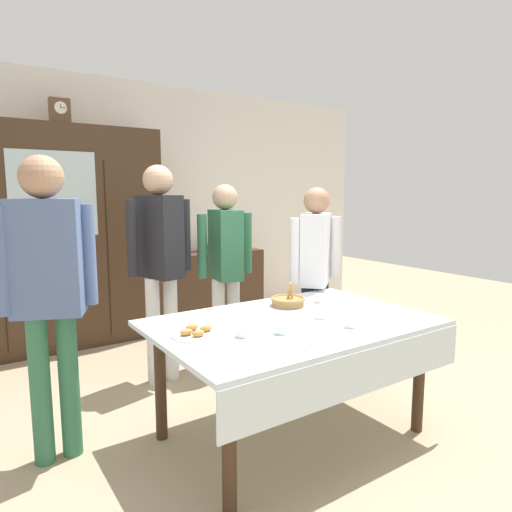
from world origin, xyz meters
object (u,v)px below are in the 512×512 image
at_px(tea_cup_mid_left, 322,315).
at_px(person_near_right_end, 160,251).
at_px(book_stack, 214,248).
at_px(bread_basket, 288,301).
at_px(dining_table, 296,337).
at_px(mantel_clock, 60,112).
at_px(bookshelf_low, 215,285).
at_px(person_behind_table_right, 315,264).
at_px(tea_cup_far_right, 244,333).
at_px(wall_cabinet, 52,239).
at_px(person_beside_shelf, 226,258).
at_px(spoon_near_right, 307,346).
at_px(tea_cup_center, 351,324).
at_px(pastry_plate, 196,333).
at_px(spoon_front_edge, 386,309).
at_px(tea_cup_near_left, 282,330).
at_px(tea_cup_mid_right, 320,300).
at_px(person_behind_table_left, 48,279).
at_px(spoon_back_edge, 215,317).

bearing_deg(tea_cup_mid_left, person_near_right_end, 110.90).
distance_m(book_stack, bread_basket, 2.41).
height_order(dining_table, book_stack, book_stack).
height_order(mantel_clock, person_near_right_end, mantel_clock).
relative_size(book_stack, person_near_right_end, 0.12).
distance_m(bookshelf_low, person_behind_table_right, 2.03).
xyz_separation_m(bookshelf_low, tea_cup_far_right, (-1.31, -2.72, 0.36)).
xyz_separation_m(wall_cabinet, person_beside_shelf, (1.13, -1.35, -0.11)).
xyz_separation_m(book_stack, spoon_near_right, (-1.11, -3.01, -0.12)).
height_order(dining_table, wall_cabinet, wall_cabinet).
bearing_deg(tea_cup_center, person_beside_shelf, 87.88).
xyz_separation_m(tea_cup_mid_left, pastry_plate, (-0.78, 0.16, -0.01)).
relative_size(spoon_front_edge, person_behind_table_right, 0.08).
bearing_deg(book_stack, spoon_front_edge, -94.09).
height_order(wall_cabinet, tea_cup_near_left, wall_cabinet).
bearing_deg(bread_basket, person_behind_table_right, 32.34).
bearing_deg(bookshelf_low, tea_cup_center, -103.64).
relative_size(dining_table, person_behind_table_right, 1.08).
relative_size(mantel_clock, person_near_right_end, 0.14).
bearing_deg(tea_cup_mid_left, spoon_front_edge, -5.85).
distance_m(tea_cup_mid_right, pastry_plate, 1.06).
bearing_deg(dining_table, spoon_front_edge, -8.88).
bearing_deg(book_stack, dining_table, -108.48).
xyz_separation_m(book_stack, person_behind_table_left, (-2.15, -2.06, 0.19)).
height_order(spoon_back_edge, person_beside_shelf, person_beside_shelf).
xyz_separation_m(tea_cup_center, tea_cup_near_left, (-0.40, 0.13, -0.00)).
height_order(bread_basket, spoon_front_edge, bread_basket).
bearing_deg(tea_cup_mid_left, bread_basket, 84.54).
bearing_deg(person_near_right_end, spoon_back_edge, -90.98).
bearing_deg(tea_cup_mid_left, spoon_back_edge, 141.37).
height_order(tea_cup_mid_right, tea_cup_near_left, same).
xyz_separation_m(mantel_clock, bookshelf_low, (1.65, 0.05, -1.86)).
relative_size(spoon_near_right, person_behind_table_right, 0.08).
xyz_separation_m(spoon_near_right, person_behind_table_right, (0.98, 1.06, 0.19)).
height_order(dining_table, person_behind_table_left, person_behind_table_left).
relative_size(tea_cup_center, person_beside_shelf, 0.08).
relative_size(tea_cup_center, spoon_near_right, 1.09).
distance_m(tea_cup_near_left, tea_cup_far_right, 0.22).
height_order(tea_cup_mid_left, tea_cup_mid_right, same).
relative_size(bread_basket, pastry_plate, 0.86).
xyz_separation_m(bread_basket, spoon_near_right, (-0.43, -0.70, -0.03)).
xyz_separation_m(tea_cup_center, person_near_right_end, (-0.52, 1.55, 0.29)).
distance_m(book_stack, tea_cup_center, 3.01).
distance_m(wall_cabinet, person_near_right_end, 1.44).
relative_size(wall_cabinet, person_beside_shelf, 1.35).
bearing_deg(tea_cup_mid_left, book_stack, 74.92).
bearing_deg(person_beside_shelf, person_behind_table_right, -47.01).
height_order(tea_cup_center, tea_cup_near_left, same).
distance_m(dining_table, tea_cup_center, 0.35).
bearing_deg(person_near_right_end, bookshelf_low, 48.20).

